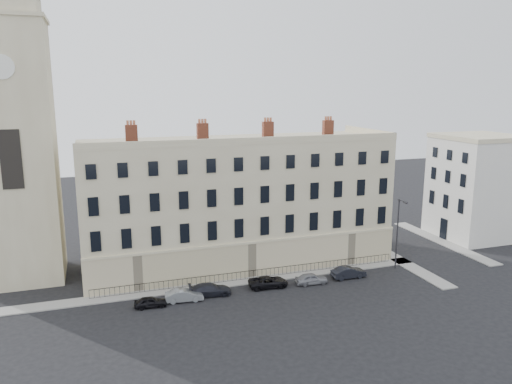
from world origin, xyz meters
TOP-DOWN VIEW (x-y plane):
  - ground at (0.00, 0.00)m, footprint 160.00×160.00m
  - terrace at (-5.97, 11.97)m, footprint 36.22×12.22m
  - church_tower at (-30.00, 14.00)m, footprint 8.00×8.13m
  - adjacent_building at (29.00, 11.00)m, footprint 10.00×10.00m
  - pavement_terrace at (-10.00, 5.00)m, footprint 48.00×2.00m
  - pavement_east_return at (13.00, 8.00)m, footprint 2.00×24.00m
  - pavement_adjacent at (23.00, 10.00)m, footprint 2.00×20.00m
  - railings at (-6.00, 5.40)m, footprint 35.00×0.04m
  - car_a at (-17.81, 1.70)m, footprint 3.23×1.44m
  - car_b at (-14.43, 2.04)m, footprint 3.90×1.69m
  - car_c at (-11.64, 2.60)m, footprint 4.56×2.22m
  - car_d at (-5.21, 2.71)m, footprint 4.41×2.28m
  - car_e at (-0.43, 2.07)m, footprint 3.65×1.64m
  - car_f at (4.26, 2.35)m, footprint 3.98×1.40m
  - streetlamp at (10.99, 3.15)m, footprint 0.38×1.83m

SIDE VIEW (x-z plane):
  - ground at x=0.00m, z-range 0.00..0.00m
  - pavement_terrace at x=-10.00m, z-range 0.00..0.12m
  - pavement_east_return at x=13.00m, z-range 0.00..0.12m
  - pavement_adjacent at x=23.00m, z-range 0.00..0.12m
  - car_a at x=-17.81m, z-range 0.00..1.08m
  - railings at x=-6.00m, z-range 0.07..1.03m
  - car_d at x=-5.21m, z-range 0.00..1.19m
  - car_e at x=-0.43m, z-range 0.00..1.22m
  - car_b at x=-14.43m, z-range 0.00..1.25m
  - car_c at x=-11.64m, z-range 0.00..1.28m
  - car_f at x=4.26m, z-range 0.00..1.31m
  - streetlamp at x=10.99m, z-range 0.46..8.95m
  - adjacent_building at x=29.00m, z-range 0.00..14.00m
  - terrace at x=-5.97m, z-range -1.00..16.00m
  - church_tower at x=-30.00m, z-range -3.34..40.66m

